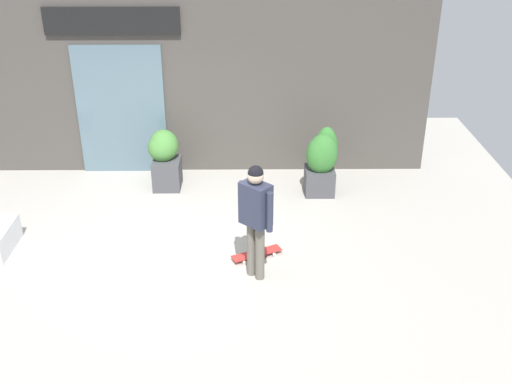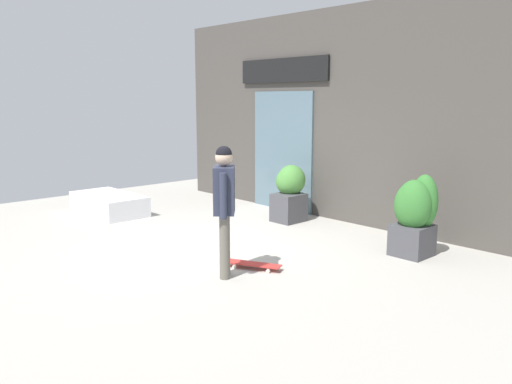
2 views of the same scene
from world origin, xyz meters
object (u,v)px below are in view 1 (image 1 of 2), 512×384
at_px(skateboard, 257,253).
at_px(skateboarder, 256,211).
at_px(planter_box_left, 322,159).
at_px(planter_box_right, 165,156).

bearing_deg(skateboard, skateboarder, -117.81).
relative_size(planter_box_left, planter_box_right, 1.14).
bearing_deg(skateboarder, planter_box_right, 71.47).
height_order(skateboarder, planter_box_right, skateboarder).
bearing_deg(skateboard, planter_box_right, 98.37).
bearing_deg(planter_box_right, skateboard, -56.13).
bearing_deg(skateboard, planter_box_left, 35.66).
relative_size(skateboard, planter_box_right, 0.73).
relative_size(skateboard, planter_box_left, 0.64).
distance_m(planter_box_left, planter_box_right, 2.84).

